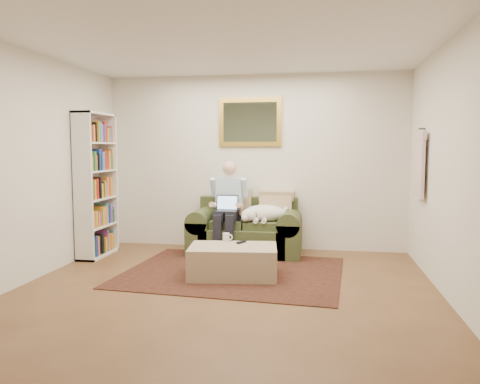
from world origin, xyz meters
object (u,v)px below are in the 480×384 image
(seated_man, at_px, (227,209))
(bookshelf, at_px, (96,185))
(sleeping_dog, at_px, (265,213))
(coffee_mug, at_px, (226,237))
(ottoman, at_px, (233,262))
(sofa, at_px, (246,235))
(laptop, at_px, (227,207))

(seated_man, bearing_deg, bookshelf, -169.92)
(sleeping_dog, bearing_deg, coffee_mug, -112.80)
(bookshelf, bearing_deg, ottoman, -20.36)
(sleeping_dog, relative_size, ottoman, 0.64)
(seated_man, bearing_deg, coffee_mug, -79.78)
(sofa, relative_size, seated_man, 1.19)
(bookshelf, bearing_deg, coffee_mug, -14.31)
(sofa, bearing_deg, bookshelf, -167.15)
(laptop, distance_m, ottoman, 1.19)
(sofa, relative_size, ottoman, 1.55)
(sleeping_dog, xyz_separation_m, coffee_mug, (-0.37, -0.88, -0.18))
(sofa, bearing_deg, coffee_mug, -95.26)
(sleeping_dog, bearing_deg, ottoman, -101.35)
(laptop, distance_m, bookshelf, 1.85)
(sleeping_dog, relative_size, bookshelf, 0.32)
(ottoman, bearing_deg, seated_man, 104.61)
(sofa, xyz_separation_m, ottoman, (0.05, -1.24, -0.09))
(sofa, xyz_separation_m, laptop, (-0.24, -0.21, 0.42))
(sofa, xyz_separation_m, coffee_mug, (-0.09, -0.96, 0.15))
(sleeping_dog, height_order, ottoman, sleeping_dog)
(seated_man, height_order, coffee_mug, seated_man)
(laptop, bearing_deg, sofa, 41.02)
(coffee_mug, bearing_deg, sofa, 84.74)
(laptop, xyz_separation_m, sleeping_dog, (0.52, 0.13, -0.09))
(sofa, xyz_separation_m, sleeping_dog, (0.28, -0.08, 0.33))
(sofa, distance_m, laptop, 0.53)
(seated_man, height_order, ottoman, seated_man)
(sofa, relative_size, sleeping_dog, 2.43)
(laptop, distance_m, sleeping_dog, 0.54)
(laptop, bearing_deg, coffee_mug, -78.98)
(seated_man, relative_size, ottoman, 1.31)
(ottoman, distance_m, bookshelf, 2.38)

